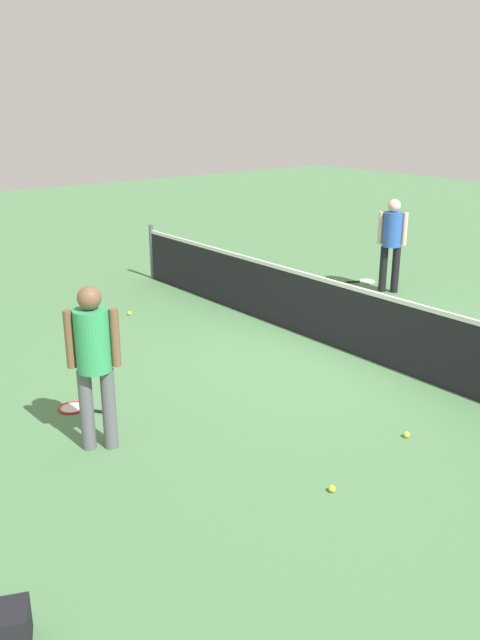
{
  "coord_description": "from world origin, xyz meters",
  "views": [
    {
      "loc": [
        5.76,
        -6.5,
        3.33
      ],
      "look_at": [
        0.18,
        -1.97,
        0.9
      ],
      "focal_mm": 36.28,
      "sensor_mm": 36.0,
      "label": 1
    }
  ],
  "objects_px": {
    "tennis_ball_midcourt": "(130,313)",
    "tennis_ball_stray_right": "(407,435)",
    "tennis_racket_near_player": "(75,408)",
    "tennis_ball_by_net": "(332,489)",
    "tennis_ball_near_player": "(76,333)",
    "tennis_racket_far_player": "(366,281)",
    "player_far_side": "(392,238)",
    "player_near_side": "(94,355)"
  },
  "relations": [
    {
      "from": "tennis_ball_stray_right",
      "to": "tennis_racket_near_player",
      "type": "bearing_deg",
      "value": -139.35
    },
    {
      "from": "tennis_ball_near_player",
      "to": "tennis_ball_midcourt",
      "type": "relative_size",
      "value": 1.0
    },
    {
      "from": "tennis_ball_by_net",
      "to": "tennis_ball_midcourt",
      "type": "xyz_separation_m",
      "value": [
        -5.62,
        1.15,
        0.0
      ]
    },
    {
      "from": "player_far_side",
      "to": "tennis_racket_near_player",
      "type": "xyz_separation_m",
      "value": [
        0.83,
        -6.64,
        -1.0
      ]
    },
    {
      "from": "player_near_side",
      "to": "tennis_ball_by_net",
      "type": "relative_size",
      "value": 25.76
    },
    {
      "from": "player_near_side",
      "to": "tennis_ball_near_player",
      "type": "distance_m",
      "value": 3.65
    },
    {
      "from": "player_far_side",
      "to": "tennis_racket_far_player",
      "type": "bearing_deg",
      "value": 164.25
    },
    {
      "from": "tennis_racket_near_player",
      "to": "tennis_ball_near_player",
      "type": "height_order",
      "value": "tennis_ball_near_player"
    },
    {
      "from": "player_near_side",
      "to": "tennis_ball_by_net",
      "type": "xyz_separation_m",
      "value": [
        2.03,
        1.24,
        -0.98
      ]
    },
    {
      "from": "player_near_side",
      "to": "tennis_ball_stray_right",
      "type": "xyz_separation_m",
      "value": [
        1.83,
        2.58,
        -0.98
      ]
    },
    {
      "from": "tennis_ball_near_player",
      "to": "tennis_racket_near_player",
      "type": "bearing_deg",
      "value": -25.68
    },
    {
      "from": "player_far_side",
      "to": "tennis_ball_by_net",
      "type": "xyz_separation_m",
      "value": [
        3.84,
        -5.57,
        -0.98
      ]
    },
    {
      "from": "tennis_ball_near_player",
      "to": "tennis_ball_midcourt",
      "type": "distance_m",
      "value": 1.15
    },
    {
      "from": "tennis_ball_by_net",
      "to": "tennis_ball_stray_right",
      "type": "bearing_deg",
      "value": 98.41
    },
    {
      "from": "tennis_racket_far_player",
      "to": "tennis_ball_by_net",
      "type": "distance_m",
      "value": 7.34
    },
    {
      "from": "player_near_side",
      "to": "tennis_ball_near_player",
      "type": "xyz_separation_m",
      "value": [
        -3.27,
        1.28,
        -0.98
      ]
    },
    {
      "from": "tennis_racket_near_player",
      "to": "tennis_racket_far_player",
      "type": "distance_m",
      "value": 7.0
    },
    {
      "from": "tennis_racket_near_player",
      "to": "tennis_ball_midcourt",
      "type": "bearing_deg",
      "value": 139.77
    },
    {
      "from": "tennis_racket_near_player",
      "to": "tennis_racket_far_player",
      "type": "relative_size",
      "value": 0.98
    },
    {
      "from": "tennis_racket_far_player",
      "to": "tennis_ball_stray_right",
      "type": "relative_size",
      "value": 8.98
    },
    {
      "from": "player_far_side",
      "to": "tennis_ball_by_net",
      "type": "height_order",
      "value": "player_far_side"
    },
    {
      "from": "tennis_racket_near_player",
      "to": "tennis_ball_stray_right",
      "type": "xyz_separation_m",
      "value": [
        2.8,
        2.41,
        0.02
      ]
    },
    {
      "from": "player_near_side",
      "to": "player_far_side",
      "type": "bearing_deg",
      "value": 104.84
    },
    {
      "from": "tennis_ball_midcourt",
      "to": "tennis_ball_stray_right",
      "type": "height_order",
      "value": "same"
    },
    {
      "from": "tennis_ball_by_net",
      "to": "player_far_side",
      "type": "bearing_deg",
      "value": 124.57
    },
    {
      "from": "tennis_racket_far_player",
      "to": "tennis_ball_stray_right",
      "type": "height_order",
      "value": "tennis_ball_stray_right"
    },
    {
      "from": "tennis_ball_midcourt",
      "to": "tennis_ball_stray_right",
      "type": "xyz_separation_m",
      "value": [
        5.42,
        0.19,
        0.0
      ]
    },
    {
      "from": "tennis_racket_far_player",
      "to": "tennis_ball_by_net",
      "type": "relative_size",
      "value": 8.98
    },
    {
      "from": "tennis_racket_far_player",
      "to": "tennis_ball_by_net",
      "type": "bearing_deg",
      "value": -51.81
    },
    {
      "from": "tennis_ball_midcourt",
      "to": "tennis_ball_stray_right",
      "type": "bearing_deg",
      "value": 2.03
    },
    {
      "from": "tennis_ball_near_player",
      "to": "tennis_ball_by_net",
      "type": "height_order",
      "value": "same"
    },
    {
      "from": "tennis_racket_near_player",
      "to": "tennis_ball_midcourt",
      "type": "height_order",
      "value": "tennis_ball_midcourt"
    },
    {
      "from": "tennis_ball_midcourt",
      "to": "player_near_side",
      "type": "bearing_deg",
      "value": -33.66
    },
    {
      "from": "tennis_racket_far_player",
      "to": "tennis_ball_near_player",
      "type": "relative_size",
      "value": 8.98
    },
    {
      "from": "tennis_ball_near_player",
      "to": "tennis_ball_by_net",
      "type": "xyz_separation_m",
      "value": [
        5.31,
        -0.04,
        0.0
      ]
    },
    {
      "from": "tennis_racket_near_player",
      "to": "tennis_ball_by_net",
      "type": "relative_size",
      "value": 8.78
    },
    {
      "from": "tennis_racket_near_player",
      "to": "tennis_ball_near_player",
      "type": "relative_size",
      "value": 8.78
    },
    {
      "from": "player_far_side",
      "to": "tennis_racket_near_player",
      "type": "distance_m",
      "value": 6.76
    },
    {
      "from": "tennis_racket_near_player",
      "to": "tennis_ball_by_net",
      "type": "xyz_separation_m",
      "value": [
        3.0,
        1.07,
        0.02
      ]
    },
    {
      "from": "tennis_ball_by_net",
      "to": "tennis_ball_stray_right",
      "type": "xyz_separation_m",
      "value": [
        -0.2,
        1.34,
        0.0
      ]
    },
    {
      "from": "player_near_side",
      "to": "tennis_racket_near_player",
      "type": "xyz_separation_m",
      "value": [
        -0.97,
        0.17,
        -1.0
      ]
    },
    {
      "from": "tennis_racket_near_player",
      "to": "player_near_side",
      "type": "bearing_deg",
      "value": -10.18
    }
  ]
}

